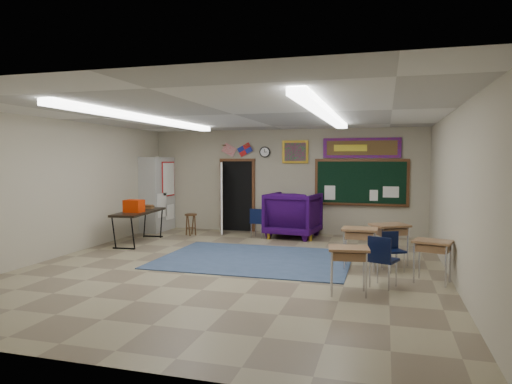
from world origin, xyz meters
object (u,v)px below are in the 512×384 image
(student_desk_front_right, at_px, (389,242))
(wooden_stool, at_px, (191,224))
(student_desk_front_left, at_px, (360,246))
(wingback_armchair, at_px, (293,215))
(folding_table, at_px, (139,225))

(student_desk_front_right, xyz_separation_m, wooden_stool, (-5.35, 2.26, -0.15))
(student_desk_front_left, distance_m, student_desk_front_right, 0.76)
(student_desk_front_left, height_order, student_desk_front_right, student_desk_front_right)
(student_desk_front_left, bearing_deg, student_desk_front_right, 43.59)
(wingback_armchair, relative_size, wooden_stool, 2.25)
(wingback_armchair, relative_size, folding_table, 0.67)
(wingback_armchair, bearing_deg, student_desk_front_left, 128.57)
(student_desk_front_right, relative_size, wooden_stool, 1.42)
(wooden_stool, bearing_deg, wingback_armchair, 10.26)
(folding_table, bearing_deg, wingback_armchair, 22.76)
(wingback_armchair, height_order, student_desk_front_left, wingback_armchair)
(wingback_armchair, distance_m, student_desk_front_right, 3.75)
(student_desk_front_right, height_order, folding_table, folding_table)
(wingback_armchair, xyz_separation_m, folding_table, (-3.62, -1.95, -0.17))
(student_desk_front_right, bearing_deg, wingback_armchair, 100.96)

